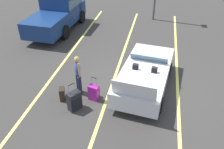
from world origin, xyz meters
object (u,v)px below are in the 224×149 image
Objects in this scene: parked_pickup_truck_near at (59,11)px; suitcase_medium_bright at (94,93)px; suitcase_large_black at (75,101)px; traveler_person at (78,73)px; convertible_car at (146,73)px; suitcase_small_carryon at (62,94)px.

suitcase_medium_bright is at bearing -145.48° from parked_pickup_truck_near.
suitcase_large_black is 1.12m from traveler_person.
convertible_car is at bearing -14.75° from traveler_person.
parked_pickup_truck_near reaches higher than convertible_car.
parked_pickup_truck_near is (5.04, 5.78, 0.51)m from convertible_car.
suitcase_medium_bright reaches higher than suitcase_small_carryon.
suitcase_large_black is 0.80m from suitcase_small_carryon.
traveler_person is at bearing 25.33° from suitcase_small_carryon.
suitcase_small_carryon is 1.00m from traveler_person.
suitcase_medium_bright is (-1.37, 1.85, -0.28)m from convertible_car.
suitcase_large_black is at bearing -151.36° from parked_pickup_truck_near.
suitcase_medium_bright is 1.97× the size of suitcase_small_carryon.
suitcase_large_black reaches higher than suitcase_small_carryon.
parked_pickup_truck_near is (6.41, 3.94, 0.79)m from suitcase_medium_bright.
parked_pickup_truck_near is at bearing 150.66° from suitcase_large_black.
convertible_car is at bearing 75.70° from suitcase_large_black.
convertible_car is at bearing -128.09° from parked_pickup_truck_near.
suitcase_medium_bright is at bearing -9.17° from suitcase_small_carryon.
suitcase_large_black is 0.86m from suitcase_medium_bright.
convertible_car is at bearing 141.78° from suitcase_medium_bright.
convertible_car is 0.85× the size of parked_pickup_truck_near.
suitcase_large_black is 1.10× the size of suitcase_medium_bright.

